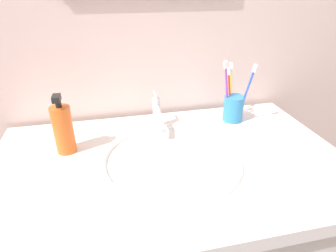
% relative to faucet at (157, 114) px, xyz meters
% --- Properties ---
extents(tiled_wall_back, '(2.18, 0.04, 2.40)m').
position_rel_faucet_xyz_m(tiled_wall_back, '(0.00, 0.15, 0.32)').
color(tiled_wall_back, beige).
rests_on(tiled_wall_back, ground).
extents(sink_basin, '(0.40, 0.40, 0.11)m').
position_rel_faucet_xyz_m(sink_basin, '(0.00, -0.19, -0.09)').
color(sink_basin, white).
rests_on(sink_basin, vanity_counter).
extents(faucet, '(0.02, 0.15, 0.11)m').
position_rel_faucet_xyz_m(faucet, '(0.00, 0.00, 0.00)').
color(faucet, silver).
rests_on(faucet, sink_basin).
extents(toothbrush_cup, '(0.07, 0.07, 0.09)m').
position_rel_faucet_xyz_m(toothbrush_cup, '(0.27, 0.01, -0.01)').
color(toothbrush_cup, '#338CCC').
rests_on(toothbrush_cup, vanity_counter).
extents(toothbrush_blue, '(0.04, 0.04, 0.20)m').
position_rel_faucet_xyz_m(toothbrush_blue, '(0.30, -0.02, 0.06)').
color(toothbrush_blue, blue).
rests_on(toothbrush_blue, toothbrush_cup).
extents(toothbrush_red, '(0.03, 0.03, 0.18)m').
position_rel_faucet_xyz_m(toothbrush_red, '(0.25, 0.02, 0.05)').
color(toothbrush_red, red).
rests_on(toothbrush_red, toothbrush_cup).
extents(toothbrush_yellow, '(0.01, 0.05, 0.19)m').
position_rel_faucet_xyz_m(toothbrush_yellow, '(0.27, 0.04, 0.06)').
color(toothbrush_yellow, yellow).
rests_on(toothbrush_yellow, toothbrush_cup).
extents(toothbrush_purple, '(0.04, 0.01, 0.21)m').
position_rel_faucet_xyz_m(toothbrush_purple, '(0.23, 0.00, 0.07)').
color(toothbrush_purple, purple).
rests_on(toothbrush_purple, toothbrush_cup).
extents(soap_dispenser, '(0.05, 0.06, 0.18)m').
position_rel_faucet_xyz_m(soap_dispenser, '(-0.28, -0.08, 0.02)').
color(soap_dispenser, orange).
rests_on(soap_dispenser, vanity_counter).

